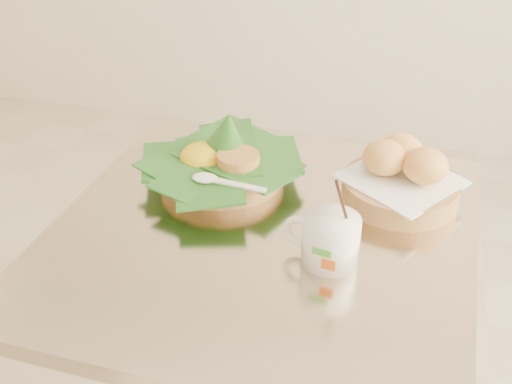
% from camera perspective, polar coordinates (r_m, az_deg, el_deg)
% --- Properties ---
extents(cafe_table, '(0.72, 0.72, 0.75)m').
position_cam_1_polar(cafe_table, '(1.22, 0.43, -11.88)').
color(cafe_table, gray).
rests_on(cafe_table, floor).
extents(rice_basket, '(0.29, 0.29, 0.15)m').
position_cam_1_polar(rice_basket, '(1.21, -3.10, 2.92)').
color(rice_basket, tan).
rests_on(rice_basket, cafe_table).
extents(bread_basket, '(0.24, 0.24, 0.11)m').
position_cam_1_polar(bread_basket, '(1.17, 12.79, 1.28)').
color(bread_basket, tan).
rests_on(bread_basket, cafe_table).
extents(coffee_mug, '(0.12, 0.09, 0.16)m').
position_cam_1_polar(coffee_mug, '(1.00, 6.53, -4.12)').
color(coffee_mug, white).
rests_on(coffee_mug, cafe_table).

